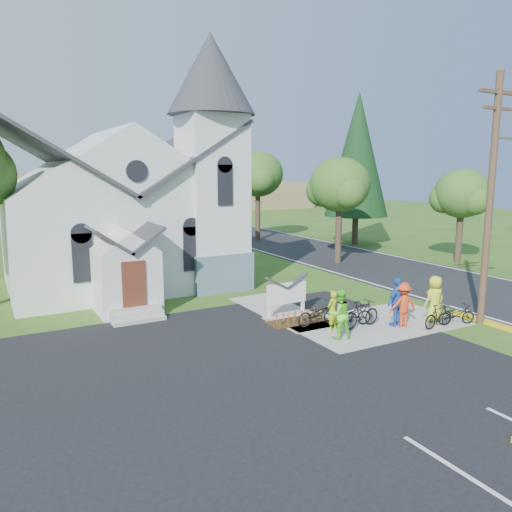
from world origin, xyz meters
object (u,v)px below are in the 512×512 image
cyclist_1 (339,314)px  cyclist_2 (397,302)px  cyclist_0 (332,311)px  bike_0 (318,314)px  bike_3 (439,316)px  bike_4 (456,314)px  bike_2 (351,315)px  utility_pole (492,192)px  cyclist_4 (435,299)px  cyclist_3 (403,305)px  bike_1 (361,314)px  church_sign (286,294)px

cyclist_1 → cyclist_2: (2.98, 0.08, 0.05)m
cyclist_0 → bike_0: 0.89m
bike_0 → bike_3: size_ratio=1.15×
bike_0 → bike_4: bike_0 is taller
bike_2 → bike_4: (3.86, -1.96, -0.04)m
utility_pole → bike_4: 5.08m
cyclist_2 → bike_4: bearing=145.2°
bike_0 → cyclist_4: (4.51, -1.93, 0.48)m
bike_2 → utility_pole: bearing=-100.8°
cyclist_3 → bike_4: size_ratio=1.12×
bike_1 → bike_4: bike_1 is taller
bike_3 → cyclist_4: size_ratio=0.83×
cyclist_3 → bike_3: cyclist_3 is taller
church_sign → cyclist_1: 3.42m
utility_pole → bike_0: 8.40m
cyclist_1 → cyclist_3: cyclist_1 is taller
bike_2 → cyclist_3: size_ratio=0.98×
bike_3 → cyclist_4: cyclist_4 is taller
cyclist_0 → bike_0: cyclist_0 is taller
cyclist_1 → cyclist_2: bearing=-166.6°
bike_4 → cyclist_1: bearing=96.7°
bike_2 → cyclist_4: 3.62m
bike_2 → cyclist_3: cyclist_3 is taller
utility_pole → bike_3: (-2.13, 0.36, -4.87)m
bike_1 → bike_2: bike_1 is taller
cyclist_1 → bike_4: bearing=-178.8°
cyclist_2 → bike_2: (-1.62, 0.89, -0.53)m
cyclist_1 → bike_3: cyclist_1 is taller
bike_2 → church_sign: bearing=45.5°
bike_2 → bike_3: bike_3 is taller
utility_pole → cyclist_3: bearing=159.9°
cyclist_4 → cyclist_1: bearing=-0.0°
cyclist_3 → cyclist_4: 1.61m
cyclist_0 → bike_1: (1.27, -0.24, -0.24)m
cyclist_0 → bike_1: bearing=149.7°
utility_pole → cyclist_4: bearing=148.7°
bike_2 → cyclist_2: bearing=-105.6°
bike_4 → bike_0: bearing=79.5°
utility_pole → cyclist_4: utility_pole is taller
cyclist_1 → cyclist_3: 3.13m
utility_pole → cyclist_1: (-6.40, 1.29, -4.41)m
bike_2 → cyclist_3: (1.76, -1.07, 0.44)m
utility_pole → cyclist_2: utility_pole is taller
bike_2 → bike_4: bearing=-103.6°
utility_pole → cyclist_1: utility_pole is taller
cyclist_2 → utility_pole: bearing=148.9°
church_sign → bike_0: bearing=-77.5°
cyclist_2 → bike_3: size_ratio=1.22×
cyclist_0 → bike_3: bearing=136.2°
cyclist_0 → cyclist_3: cyclist_3 is taller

